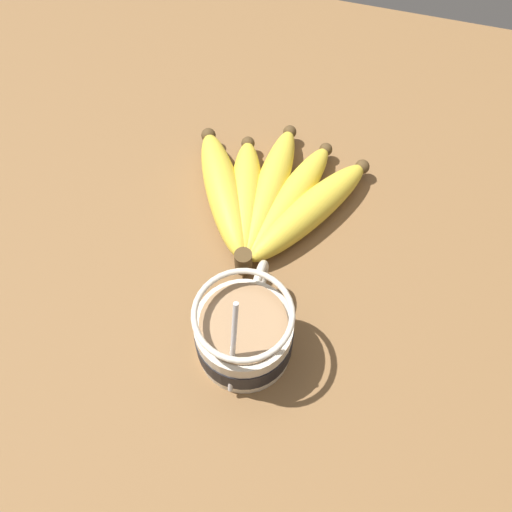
% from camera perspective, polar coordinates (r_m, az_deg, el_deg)
% --- Properties ---
extents(table, '(1.09, 1.09, 0.03)m').
position_cam_1_polar(table, '(0.66, -0.45, -4.40)').
color(table, brown).
rests_on(table, ground).
extents(coffee_mug, '(0.14, 0.10, 0.14)m').
position_cam_1_polar(coffee_mug, '(0.59, -1.17, -7.82)').
color(coffee_mug, beige).
rests_on(coffee_mug, table).
extents(banana_bunch, '(0.23, 0.24, 0.04)m').
position_cam_1_polar(banana_bunch, '(0.69, 1.13, 5.83)').
color(banana_bunch, '#4C381E').
rests_on(banana_bunch, table).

